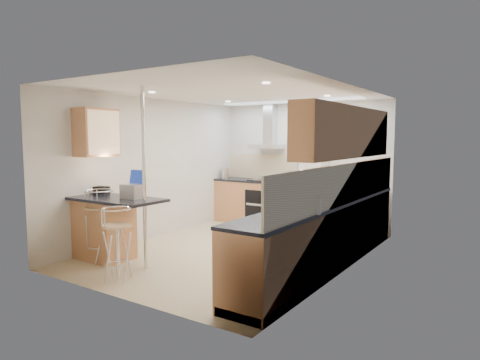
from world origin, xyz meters
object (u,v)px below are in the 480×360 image
Objects in this scene: bread_bin at (310,204)px; bar_stool_end at (117,244)px; bar_stool_near at (100,226)px; microwave at (340,186)px; laptop at (132,191)px.

bar_stool_end is at bearing -166.80° from bread_bin.
bar_stool_end is 2.46m from bread_bin.
bread_bin is (2.96, 0.73, 0.48)m from bar_stool_near.
microwave is at bearing 5.43° from bar_stool_end.
bar_stool_end is at bearing -59.51° from laptop.
laptop reaches higher than bar_stool_near.
laptop is 0.31× the size of bar_stool_end.
microwave reaches higher than bar_stool_near.
laptop is 0.96m from bar_stool_end.
bread_bin is (0.24, -1.61, -0.04)m from microwave.
bar_stool_near is (-2.72, -2.34, -0.52)m from microwave.
bar_stool_near is 2.94× the size of bread_bin.
microwave is 3.38m from bar_stool_end.
bar_stool_near is 0.95m from bar_stool_end.
microwave is 0.47× the size of bar_stool_near.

